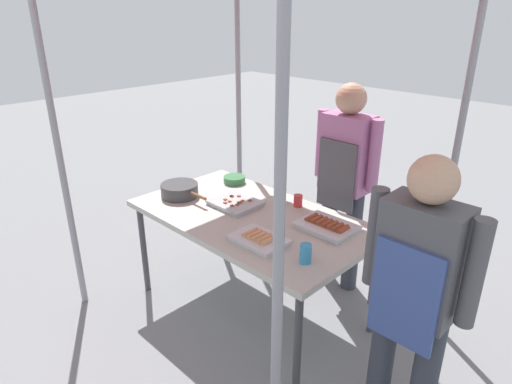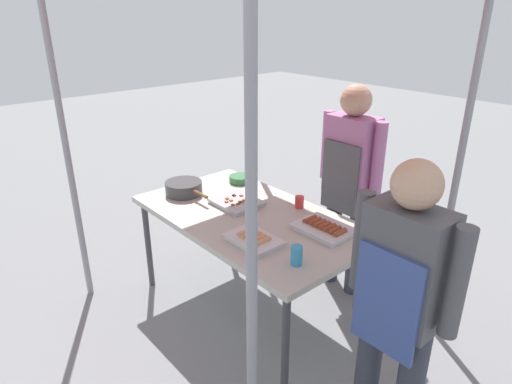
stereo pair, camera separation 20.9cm
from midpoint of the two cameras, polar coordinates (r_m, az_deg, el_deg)
The scene contains 11 objects.
ground_plane at distance 3.34m, azimuth -2.48°, elevation -14.69°, with size 18.00×18.00×0.00m, color slate.
stall_table at distance 2.96m, azimuth -2.70°, elevation -3.91°, with size 1.60×0.90×0.75m.
tray_grilled_sausages at distance 2.60m, azimuth -1.91°, elevation -6.11°, with size 0.32×0.22×0.05m.
tray_meat_skewers at distance 3.08m, azimuth -4.61°, elevation -1.45°, with size 0.32×0.27×0.04m.
tray_pork_links at distance 2.77m, azimuth 6.90°, elevation -4.36°, with size 0.35×0.26×0.06m.
cooking_wok at distance 3.27m, azimuth -11.55°, elevation 0.28°, with size 0.43×0.27×0.09m.
condiment_bowl at distance 3.48m, azimuth -4.50°, elevation 1.59°, with size 0.17×0.17×0.05m, color #33723F.
drink_cup_near_edge at distance 3.05m, azimuth 3.46°, elevation -1.15°, with size 0.06×0.06×0.08m, color red.
drink_cup_by_wok at distance 2.40m, azimuth 3.87°, elevation -7.92°, with size 0.06×0.06×0.11m, color #338CBF.
vendor_woman at distance 3.24m, azimuth 9.50°, elevation 2.40°, with size 0.52×0.23×1.56m.
customer_nearby at distance 2.09m, azimuth 16.98°, elevation -11.81°, with size 0.52×0.22×1.49m.
Camera 1 is at (1.88, -1.87, 2.02)m, focal length 31.25 mm.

